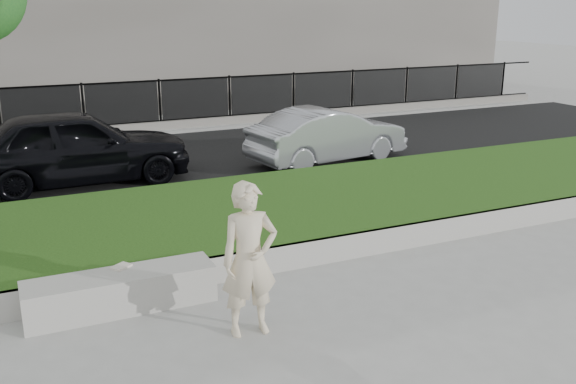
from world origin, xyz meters
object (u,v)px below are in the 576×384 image
stone_bench (121,291)px  car_silver (328,135)px  man (250,260)px  car_dark (75,147)px  book (121,266)px

stone_bench → car_silver: (6.07, 5.78, 0.46)m
man → car_dark: (-1.03, 7.52, -0.08)m
car_dark → car_silver: size_ratio=1.19×
book → man: bearing=-82.8°
stone_bench → car_silver: car_silver is taller
man → car_silver: man is taller
stone_bench → car_silver: bearing=43.6°
stone_bench → man: bearing=-44.2°
car_dark → car_silver: (5.81, -0.49, -0.15)m
man → car_dark: 7.59m
man → car_silver: (4.78, 7.03, -0.23)m
book → car_dark: 6.09m
man → stone_bench: bearing=139.9°
stone_bench → car_silver: size_ratio=0.60×
stone_bench → book: book is taller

